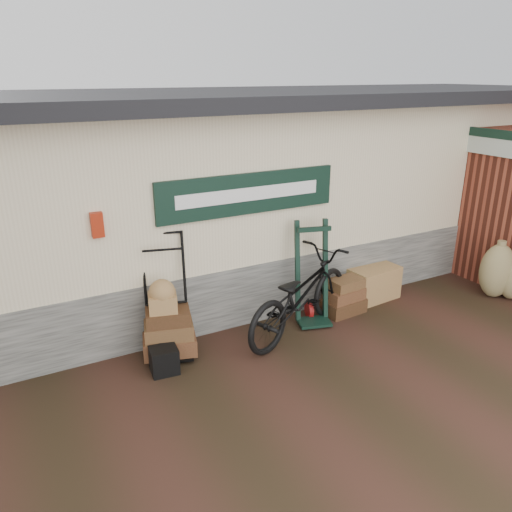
{
  "coord_description": "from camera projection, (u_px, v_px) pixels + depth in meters",
  "views": [
    {
      "loc": [
        -3.3,
        -4.82,
        3.47
      ],
      "look_at": [
        -0.23,
        0.9,
        1.07
      ],
      "focal_mm": 35.0,
      "sensor_mm": 36.0,
      "label": 1
    }
  ],
  "objects": [
    {
      "name": "brick_outbuilding",
      "position": [
        482.0,
        196.0,
        9.26
      ],
      "size": [
        1.71,
        4.51,
        2.62
      ],
      "color": "maroon",
      "rests_on": "ground"
    },
    {
      "name": "bicycle",
      "position": [
        300.0,
        291.0,
        6.87
      ],
      "size": [
        1.53,
        2.33,
        1.28
      ],
      "primitive_type": "imported",
      "rotation": [
        0.0,
        0.0,
        1.95
      ],
      "color": "black",
      "rests_on": "ground"
    },
    {
      "name": "burlap_sack_left",
      "position": [
        497.0,
        271.0,
        8.06
      ],
      "size": [
        0.68,
        0.61,
        0.91
      ],
      "primitive_type": "ellipsoid",
      "rotation": [
        0.0,
        0.0,
        -0.28
      ],
      "color": "olive",
      "rests_on": "ground"
    },
    {
      "name": "ground",
      "position": [
        303.0,
        349.0,
        6.65
      ],
      "size": [
        80.0,
        80.0,
        0.0
      ],
      "primitive_type": "plane",
      "color": "black",
      "rests_on": "ground"
    },
    {
      "name": "black_trunk",
      "position": [
        164.0,
        360.0,
        6.09
      ],
      "size": [
        0.36,
        0.31,
        0.33
      ],
      "primitive_type": "cube",
      "rotation": [
        0.0,
        0.0,
        -0.1
      ],
      "color": "black",
      "rests_on": "ground"
    },
    {
      "name": "suitcase_stack",
      "position": [
        344.0,
        296.0,
        7.57
      ],
      "size": [
        0.66,
        0.44,
        0.56
      ],
      "primitive_type": null,
      "rotation": [
        0.0,
        0.0,
        0.07
      ],
      "color": "#392512",
      "rests_on": "ground"
    },
    {
      "name": "porter_trolley",
      "position": [
        166.0,
        295.0,
        6.35
      ],
      "size": [
        0.94,
        0.8,
        1.62
      ],
      "primitive_type": null,
      "rotation": [
        0.0,
        0.0,
        -0.27
      ],
      "color": "black",
      "rests_on": "ground"
    },
    {
      "name": "green_barrow",
      "position": [
        313.0,
        273.0,
        7.16
      ],
      "size": [
        0.65,
        0.59,
        1.51
      ],
      "primitive_type": null,
      "rotation": [
        0.0,
        0.0,
        -0.28
      ],
      "color": "black",
      "rests_on": "ground"
    },
    {
      "name": "wicker_hamper",
      "position": [
        372.0,
        282.0,
        8.08
      ],
      "size": [
        0.87,
        0.61,
        0.54
      ],
      "primitive_type": "cube",
      "rotation": [
        0.0,
        0.0,
        0.09
      ],
      "color": "brown",
      "rests_on": "ground"
    },
    {
      "name": "station_building",
      "position": [
        216.0,
        190.0,
        8.35
      ],
      "size": [
        14.4,
        4.1,
        3.2
      ],
      "color": "#4C4C47",
      "rests_on": "ground"
    }
  ]
}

